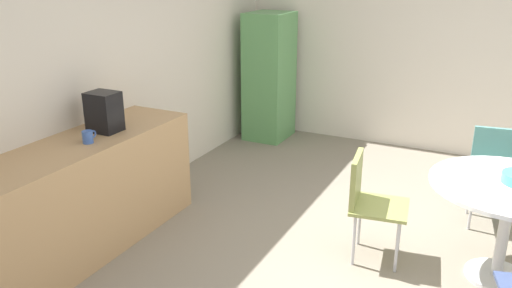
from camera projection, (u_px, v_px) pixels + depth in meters
The scene contains 9 objects.
wall_back at pixel (97, 71), 4.47m from camera, with size 6.00×0.10×2.60m, color silver.
wall_side_right at pixel (495, 46), 5.73m from camera, with size 0.10×6.00×2.60m, color silver.
counter_block at pixel (73, 202), 3.96m from camera, with size 2.31×0.60×0.90m, color tan.
locker_cabinet at pixel (269, 77), 6.59m from camera, with size 0.60×0.50×1.60m, color #599959.
round_table at pixel (509, 202), 3.60m from camera, with size 1.10×1.10×0.75m.
chair_teal at pixel (494, 165), 4.49m from camera, with size 0.47×0.47×0.83m.
chair_olive at pixel (367, 195), 3.91m from camera, with size 0.48×0.48×0.83m.
mug_white at pixel (88, 137), 3.88m from camera, with size 0.13×0.08×0.09m.
coffee_maker at pixel (104, 112), 4.12m from camera, with size 0.20×0.24×0.32m, color black.
Camera 1 is at (-3.34, -0.21, 2.19)m, focal length 36.34 mm.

